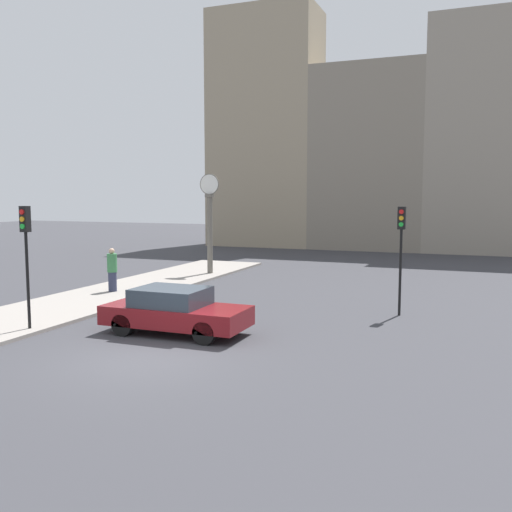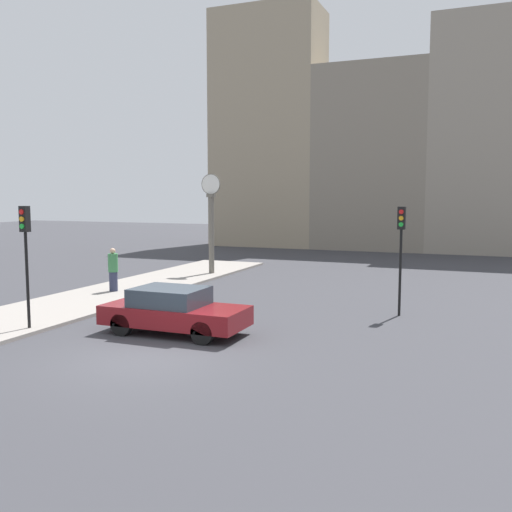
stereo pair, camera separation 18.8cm
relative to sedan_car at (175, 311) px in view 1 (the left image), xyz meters
name	(u,v)px [view 1 (the left image)]	position (x,y,z in m)	size (l,w,h in m)	color
ground_plane	(147,358)	(0.61, -2.49, -0.69)	(120.00, 120.00, 0.00)	#38383D
sidewalk_corner	(131,289)	(-5.62, 6.05, -0.63)	(3.91, 21.07, 0.11)	gray
building_row	(370,140)	(0.25, 29.12, 7.48)	(25.98, 5.00, 18.46)	gray
sedan_car	(175,311)	(0.00, 0.00, 0.00)	(4.25, 1.81, 1.36)	maroon
traffic_light_near	(26,241)	(-4.14, -1.42, 2.03)	(0.26, 0.24, 3.63)	black
traffic_light_far	(401,238)	(5.78, 5.06, 1.95)	(0.26, 0.24, 3.68)	black
street_clock	(210,221)	(-4.50, 11.46, 2.05)	(1.05, 0.36, 5.01)	#666056
pedestrian_green_hoodie	(112,270)	(-5.79, 5.00, 0.31)	(0.40, 0.40, 1.78)	#2D334C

